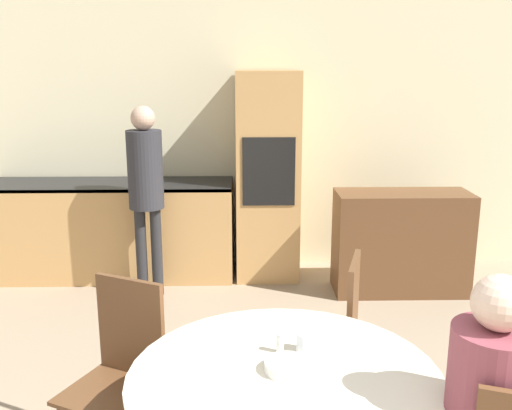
% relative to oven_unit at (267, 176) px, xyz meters
% --- Properties ---
extents(wall_back, '(6.54, 0.05, 2.60)m').
position_rel_oven_unit_xyz_m(wall_back, '(-0.18, 0.34, 0.35)').
color(wall_back, beige).
rests_on(wall_back, ground_plane).
extents(kitchen_counter, '(2.27, 0.60, 0.90)m').
position_rel_oven_unit_xyz_m(kitchen_counter, '(-1.46, -0.01, -0.49)').
color(kitchen_counter, tan).
rests_on(kitchen_counter, ground_plane).
extents(oven_unit, '(0.57, 0.59, 1.90)m').
position_rel_oven_unit_xyz_m(oven_unit, '(0.00, 0.00, 0.00)').
color(oven_unit, tan).
rests_on(oven_unit, ground_plane).
extents(sideboard, '(1.15, 0.45, 0.89)m').
position_rel_oven_unit_xyz_m(sideboard, '(1.15, -0.45, -0.51)').
color(sideboard, brown).
rests_on(sideboard, ground_plane).
extents(chair_far_left, '(0.53, 0.53, 0.94)m').
position_rel_oven_unit_xyz_m(chair_far_left, '(-0.82, -2.64, -0.43)').
color(chair_far_left, brown).
rests_on(chair_far_left, ground_plane).
extents(chair_far_right, '(0.50, 0.50, 0.94)m').
position_rel_oven_unit_xyz_m(chair_far_right, '(0.29, -2.29, -0.43)').
color(chair_far_right, brown).
rests_on(chair_far_right, ground_plane).
extents(person_standing, '(0.29, 0.29, 1.63)m').
position_rel_oven_unit_xyz_m(person_standing, '(-1.03, -0.49, 0.07)').
color(person_standing, '#262628').
rests_on(person_standing, ground_plane).
extents(cup, '(0.08, 0.08, 0.09)m').
position_rel_oven_unit_xyz_m(cup, '(0.05, -2.94, -0.16)').
color(cup, silver).
rests_on(cup, dining_table).
extents(bowl_near, '(0.18, 0.18, 0.04)m').
position_rel_oven_unit_xyz_m(bowl_near, '(-0.04, -3.09, -0.18)').
color(bowl_near, white).
rests_on(bowl_near, dining_table).
extents(salt_shaker, '(0.03, 0.03, 0.09)m').
position_rel_oven_unit_xyz_m(salt_shaker, '(-0.06, -2.94, -0.16)').
color(salt_shaker, white).
rests_on(salt_shaker, dining_table).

